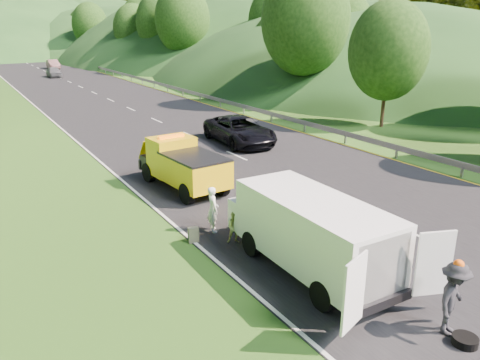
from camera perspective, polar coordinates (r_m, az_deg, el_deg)
ground at (r=17.00m, az=8.32°, el=-6.18°), size 320.00×320.00×0.00m
road_surface at (r=53.86m, az=-17.35°, el=10.10°), size 14.00×200.00×0.02m
guardrail at (r=67.79m, az=-14.03°, el=11.92°), size 0.06×140.00×1.52m
tree_line_right at (r=79.34m, az=-6.79°, el=13.19°), size 14.00×140.00×14.00m
hills_backdrop at (r=147.58m, az=-25.69°, el=13.92°), size 201.00×288.60×44.00m
tow_truck at (r=20.99m, az=-7.01°, el=1.92°), size 2.38×5.42×2.27m
white_van at (r=13.87m, az=8.50°, el=-6.07°), size 3.60×6.60×2.33m
woman at (r=16.85m, az=-3.27°, el=-6.23°), size 0.55×0.68×1.65m
child at (r=15.95m, az=-0.62°, el=-7.68°), size 0.67×0.62×1.11m
worker at (r=12.78m, az=23.97°, el=-16.69°), size 1.36×1.06×1.85m
suitcase at (r=15.95m, az=-5.70°, el=-6.69°), size 0.37×0.26×0.55m
spare_tire at (r=12.54m, az=25.66°, el=-17.67°), size 0.58×0.58×0.20m
passing_suv at (r=29.17m, az=-0.06°, el=4.48°), size 3.14×6.08×1.64m
dist_car_a at (r=72.32m, az=-21.69°, el=11.56°), size 1.67×4.15×1.42m
dist_car_b at (r=86.63m, az=-21.77°, el=12.48°), size 1.56×4.47×1.47m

